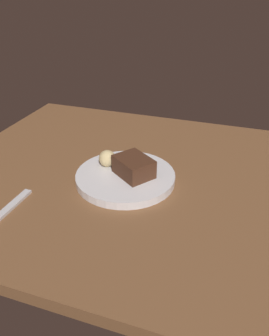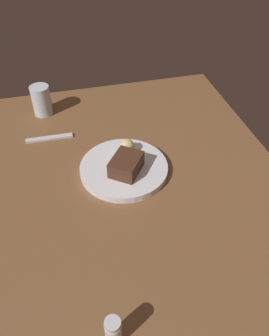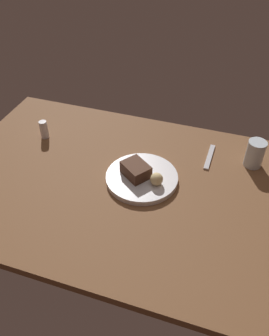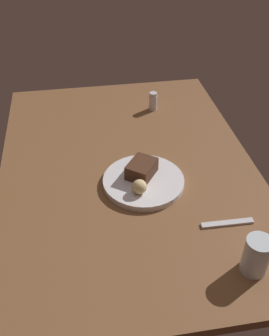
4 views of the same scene
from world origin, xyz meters
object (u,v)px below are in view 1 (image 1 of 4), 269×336
Objects in this scene: dessert_plate at (125,177)px; chocolate_cake_slice at (134,167)px; dessert_spoon at (9,208)px; bread_roll at (107,158)px.

dessert_plate is 4.04cm from chocolate_cake_slice.
dessert_spoon is (22.96, 20.31, -4.05)cm from chocolate_cake_slice.
bread_roll is (8.10, -2.12, -0.16)cm from chocolate_cake_slice.
bread_roll reaches higher than dessert_spoon.
chocolate_cake_slice reaches higher than dessert_plate.
dessert_spoon is at bearing 56.47° from bread_roll.
dessert_spoon is at bearing 41.49° from chocolate_cake_slice.
bread_roll is (5.92, -2.35, 3.23)cm from dessert_plate.
bread_roll is at bearing -14.67° from chocolate_cake_slice.
dessert_plate is 2.70× the size of chocolate_cake_slice.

